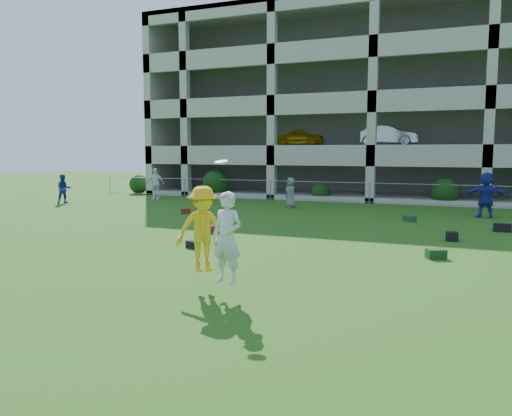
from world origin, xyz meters
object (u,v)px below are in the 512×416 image
at_px(bystander_d, 486,195).
at_px(frisbee_contest, 209,231).
at_px(bystander_a, 64,189).
at_px(parking_garage, 391,108).
at_px(bystander_c, 291,193).
at_px(bystander_b, 155,184).
at_px(crate_d, 452,237).

xyz_separation_m(bystander_d, frisbee_contest, (-5.92, -15.13, 0.28)).
bearing_deg(bystander_a, bystander_d, -46.12).
bearing_deg(bystander_d, parking_garage, -75.10).
bearing_deg(bystander_c, bystander_a, -118.13).
bearing_deg(bystander_b, bystander_a, -145.67).
bearing_deg(bystander_a, crate_d, -64.45).
bearing_deg(bystander_d, bystander_b, -14.50).
distance_m(bystander_b, parking_garage, 17.60).
distance_m(bystander_b, bystander_c, 9.18).
height_order(bystander_a, bystander_c, bystander_a).
xyz_separation_m(bystander_c, frisbee_contest, (3.31, -15.62, 0.51)).
bearing_deg(parking_garage, bystander_d, -66.01).
bearing_deg(frisbee_contest, bystander_a, 140.89).
relative_size(bystander_a, bystander_b, 0.86).
relative_size(bystander_c, bystander_d, 0.78).
bearing_deg(bystander_d, bystander_c, -12.11).
distance_m(bystander_a, bystander_c, 12.88).
bearing_deg(crate_d, bystander_d, 79.25).
bearing_deg(bystander_c, frisbee_contest, -28.21).
height_order(crate_d, frisbee_contest, frisbee_contest).
relative_size(bystander_b, parking_garage, 0.06).
relative_size(bystander_b, bystander_c, 1.21).
bearing_deg(bystander_b, parking_garage, 27.95).
relative_size(bystander_a, bystander_c, 1.04).
height_order(frisbee_contest, parking_garage, parking_garage).
bearing_deg(bystander_d, frisbee_contest, 59.55).
xyz_separation_m(bystander_a, bystander_b, (3.50, 3.94, 0.14)).
distance_m(bystander_a, frisbee_contest, 20.50).
bearing_deg(bystander_a, parking_garage, -8.35).
height_order(bystander_b, bystander_d, bystander_d).
xyz_separation_m(bystander_d, parking_garage, (-5.80, 13.02, 5.00)).
bearing_deg(crate_d, bystander_a, 167.42).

